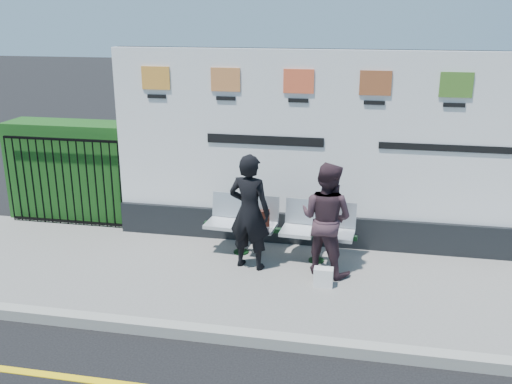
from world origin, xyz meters
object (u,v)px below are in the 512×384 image
billboard (370,166)px  woman_left (249,212)px  bench (278,242)px  woman_right (326,219)px

billboard → woman_left: size_ratio=4.78×
billboard → bench: bearing=-152.8°
billboard → bench: 1.79m
bench → woman_right: bearing=-23.3°
woman_left → billboard: bearing=-134.6°
billboard → woman_left: billboard is taller
bench → woman_left: bearing=-125.9°
billboard → bench: size_ratio=3.61×
bench → woman_left: size_ratio=1.32×
woman_right → bench: bearing=-4.2°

